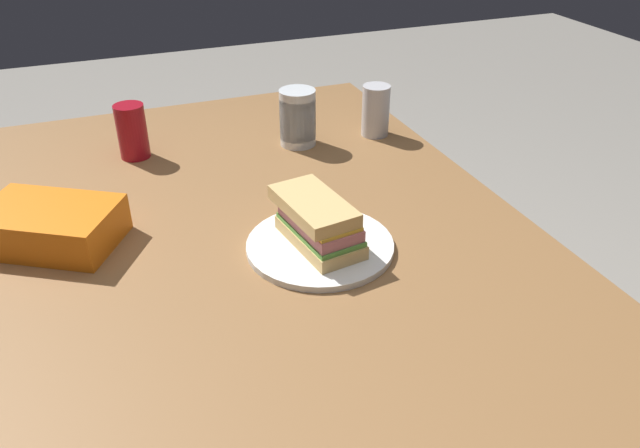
{
  "coord_description": "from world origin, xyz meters",
  "views": [
    {
      "loc": [
        -0.82,
        0.21,
        1.35
      ],
      "look_at": [
        0.02,
        -0.12,
        0.8
      ],
      "focal_mm": 35.08,
      "sensor_mm": 36.0,
      "label": 1
    }
  ],
  "objects_px": {
    "soda_can_red": "(132,131)",
    "chip_bag": "(50,226)",
    "plastic_cup_stack": "(298,118)",
    "paper_plate": "(320,246)",
    "sandwich": "(318,222)",
    "dining_table": "(261,309)",
    "soda_can_silver": "(376,111)"
  },
  "relations": [
    {
      "from": "soda_can_red",
      "to": "sandwich",
      "type": "bearing_deg",
      "value": -153.38
    },
    {
      "from": "soda_can_red",
      "to": "dining_table",
      "type": "bearing_deg",
      "value": -165.84
    },
    {
      "from": "chip_bag",
      "to": "dining_table",
      "type": "bearing_deg",
      "value": 177.33
    },
    {
      "from": "dining_table",
      "to": "sandwich",
      "type": "relative_size",
      "value": 8.53
    },
    {
      "from": "chip_bag",
      "to": "soda_can_silver",
      "type": "xyz_separation_m",
      "value": [
        0.23,
        -0.74,
        0.03
      ]
    },
    {
      "from": "soda_can_silver",
      "to": "sandwich",
      "type": "bearing_deg",
      "value": 143.57
    },
    {
      "from": "dining_table",
      "to": "plastic_cup_stack",
      "type": "height_order",
      "value": "plastic_cup_stack"
    },
    {
      "from": "sandwich",
      "to": "plastic_cup_stack",
      "type": "relative_size",
      "value": 1.47
    },
    {
      "from": "paper_plate",
      "to": "sandwich",
      "type": "relative_size",
      "value": 1.34
    },
    {
      "from": "soda_can_red",
      "to": "plastic_cup_stack",
      "type": "distance_m",
      "value": 0.37
    },
    {
      "from": "soda_can_silver",
      "to": "soda_can_red",
      "type": "bearing_deg",
      "value": 81.78
    },
    {
      "from": "sandwich",
      "to": "chip_bag",
      "type": "distance_m",
      "value": 0.47
    },
    {
      "from": "soda_can_red",
      "to": "soda_can_silver",
      "type": "distance_m",
      "value": 0.56
    },
    {
      "from": "paper_plate",
      "to": "sandwich",
      "type": "bearing_deg",
      "value": 35.19
    },
    {
      "from": "plastic_cup_stack",
      "to": "chip_bag",
      "type": "bearing_deg",
      "value": 114.32
    },
    {
      "from": "soda_can_red",
      "to": "soda_can_silver",
      "type": "bearing_deg",
      "value": -98.22
    },
    {
      "from": "sandwich",
      "to": "paper_plate",
      "type": "bearing_deg",
      "value": -144.81
    },
    {
      "from": "sandwich",
      "to": "plastic_cup_stack",
      "type": "distance_m",
      "value": 0.45
    },
    {
      "from": "dining_table",
      "to": "plastic_cup_stack",
      "type": "xyz_separation_m",
      "value": [
        0.46,
        -0.23,
        0.15
      ]
    },
    {
      "from": "plastic_cup_stack",
      "to": "soda_can_silver",
      "type": "relative_size",
      "value": 1.07
    },
    {
      "from": "dining_table",
      "to": "soda_can_red",
      "type": "xyz_separation_m",
      "value": [
        0.53,
        0.13,
        0.14
      ]
    },
    {
      "from": "dining_table",
      "to": "paper_plate",
      "type": "xyz_separation_m",
      "value": [
        0.02,
        -0.12,
        0.09
      ]
    },
    {
      "from": "dining_table",
      "to": "sandwich",
      "type": "height_order",
      "value": "sandwich"
    },
    {
      "from": "soda_can_red",
      "to": "plastic_cup_stack",
      "type": "height_order",
      "value": "plastic_cup_stack"
    },
    {
      "from": "soda_can_red",
      "to": "chip_bag",
      "type": "distance_m",
      "value": 0.36
    },
    {
      "from": "sandwich",
      "to": "plastic_cup_stack",
      "type": "xyz_separation_m",
      "value": [
        0.43,
        -0.12,
        0.01
      ]
    },
    {
      "from": "soda_can_silver",
      "to": "paper_plate",
      "type": "bearing_deg",
      "value": 144.01
    },
    {
      "from": "chip_bag",
      "to": "sandwich",
      "type": "bearing_deg",
      "value": -171.75
    },
    {
      "from": "paper_plate",
      "to": "soda_can_red",
      "type": "xyz_separation_m",
      "value": [
        0.5,
        0.25,
        0.05
      ]
    },
    {
      "from": "paper_plate",
      "to": "soda_can_red",
      "type": "height_order",
      "value": "soda_can_red"
    },
    {
      "from": "paper_plate",
      "to": "sandwich",
      "type": "distance_m",
      "value": 0.05
    },
    {
      "from": "soda_can_silver",
      "to": "chip_bag",
      "type": "bearing_deg",
      "value": 107.47
    }
  ]
}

